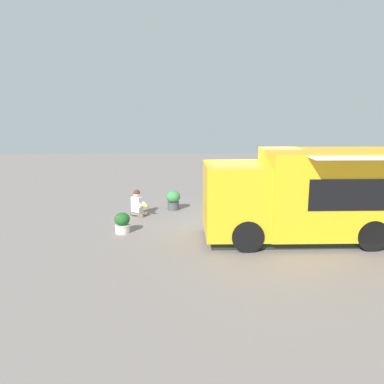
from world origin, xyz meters
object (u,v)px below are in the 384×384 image
object	(u,v)px
food_truck	(308,197)
planter_flowering_far	(122,223)
planter_flowering_side	(173,199)
person_customer	(138,205)
planter_flowering_near	(223,189)

from	to	relation	value
food_truck	planter_flowering_far	size ratio (longest dim) A/B	9.00
planter_flowering_side	person_customer	bearing A→B (deg)	-150.58
person_customer	planter_flowering_far	distance (m)	1.93
food_truck	person_customer	bearing A→B (deg)	151.59
planter_flowering_near	person_customer	bearing A→B (deg)	-146.10
planter_flowering_far	food_truck	bearing A→B (deg)	-8.16
person_customer	planter_flowering_near	xyz separation A→B (m)	(3.16, 2.13, 0.10)
planter_flowering_far	planter_flowering_side	xyz separation A→B (m)	(1.46, 2.59, 0.07)
food_truck	person_customer	xyz separation A→B (m)	(-4.90, 2.65, -0.84)
food_truck	planter_flowering_near	size ratio (longest dim) A/B	6.20
planter_flowering_far	person_customer	bearing A→B (deg)	82.26
planter_flowering_side	food_truck	bearing A→B (deg)	-41.93
food_truck	planter_flowering_near	world-z (taller)	food_truck
person_customer	planter_flowering_near	bearing A→B (deg)	33.90
planter_flowering_side	planter_flowering_near	bearing A→B (deg)	36.42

